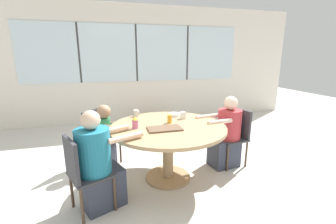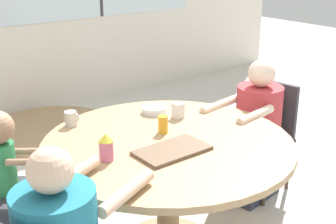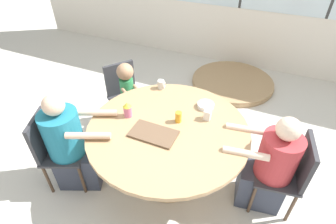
# 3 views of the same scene
# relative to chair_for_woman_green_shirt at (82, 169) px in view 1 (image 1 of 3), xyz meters

# --- Properties ---
(ground_plane) EXTENTS (16.00, 16.00, 0.00)m
(ground_plane) POSITION_rel_chair_for_woman_green_shirt_xyz_m (1.02, 0.44, -0.50)
(ground_plane) COLOR beige
(wall_back_with_windows) EXTENTS (8.40, 0.08, 2.80)m
(wall_back_with_windows) POSITION_rel_chair_for_woman_green_shirt_xyz_m (1.02, 3.41, 0.92)
(wall_back_with_windows) COLOR silver
(wall_back_with_windows) RESTS_ON ground_plane
(dining_table) EXTENTS (1.49, 1.49, 0.75)m
(dining_table) POSITION_rel_chair_for_woman_green_shirt_xyz_m (1.02, 0.44, 0.11)
(dining_table) COLOR tan
(dining_table) RESTS_ON ground_plane
(chair_for_woman_green_shirt) EXTENTS (0.53, 0.53, 0.85)m
(chair_for_woman_green_shirt) POSITION_rel_chair_for_woman_green_shirt_xyz_m (0.00, 0.00, 0.00)
(chair_for_woman_green_shirt) COLOR #333338
(chair_for_woman_green_shirt) RESTS_ON ground_plane
(chair_for_man_blue_shirt) EXTENTS (0.46, 0.46, 0.85)m
(chair_for_man_blue_shirt) POSITION_rel_chair_for_woman_green_shirt_xyz_m (2.13, 0.61, 0.00)
(chair_for_man_blue_shirt) COLOR #333338
(chair_for_man_blue_shirt) RESTS_ON ground_plane
(chair_for_toddler) EXTENTS (0.56, 0.56, 0.85)m
(chair_for_toddler) POSITION_rel_chair_for_woman_green_shirt_xyz_m (0.12, 1.10, 0.00)
(chair_for_toddler) COLOR #333338
(chair_for_toddler) RESTS_ON ground_plane
(person_woman_green_shirt) EXTENTS (0.72, 0.57, 1.09)m
(person_woman_green_shirt) POSITION_rel_chair_for_woman_green_shirt_xyz_m (0.16, 0.07, -0.02)
(person_woman_green_shirt) COLOR #333847
(person_woman_green_shirt) RESTS_ON ground_plane
(person_man_blue_shirt) EXTENTS (0.66, 0.42, 1.06)m
(person_man_blue_shirt) POSITION_rel_chair_for_woman_green_shirt_xyz_m (1.96, 0.59, -0.03)
(person_man_blue_shirt) COLOR #333847
(person_man_blue_shirt) RESTS_ON ground_plane
(person_toddler) EXTENTS (0.34, 0.31, 0.94)m
(person_toddler) POSITION_rel_chair_for_woman_green_shirt_xyz_m (0.24, 1.01, -0.00)
(person_toddler) COLOR #333847
(person_toddler) RESTS_ON ground_plane
(food_tray_dark) EXTENTS (0.41, 0.24, 0.02)m
(food_tray_dark) POSITION_rel_chair_for_woman_green_shirt_xyz_m (0.94, 0.31, 0.25)
(food_tray_dark) COLOR brown
(food_tray_dark) RESTS_ON dining_table
(coffee_mug) EXTENTS (0.08, 0.08, 0.09)m
(coffee_mug) POSITION_rel_chair_for_woman_green_shirt_xyz_m (0.69, 1.01, 0.29)
(coffee_mug) COLOR beige
(coffee_mug) RESTS_ON dining_table
(sippy_cup) EXTENTS (0.08, 0.08, 0.15)m
(sippy_cup) POSITION_rel_chair_for_woman_green_shirt_xyz_m (0.61, 0.44, 0.32)
(sippy_cup) COLOR #CC668C
(sippy_cup) RESTS_ON dining_table
(juice_glass) EXTENTS (0.06, 0.06, 0.11)m
(juice_glass) POSITION_rel_chair_for_woman_green_shirt_xyz_m (1.08, 0.56, 0.30)
(juice_glass) COLOR gold
(juice_glass) RESTS_ON dining_table
(milk_carton_small) EXTENTS (0.06, 0.06, 0.10)m
(milk_carton_small) POSITION_rel_chair_for_woman_green_shirt_xyz_m (1.31, 0.70, 0.29)
(milk_carton_small) COLOR silver
(milk_carton_small) RESTS_ON dining_table
(bowl_white_shallow) EXTENTS (0.17, 0.17, 0.04)m
(bowl_white_shallow) POSITION_rel_chair_for_woman_green_shirt_xyz_m (1.25, 0.88, 0.27)
(bowl_white_shallow) COLOR silver
(bowl_white_shallow) RESTS_ON dining_table
(folded_table_stack) EXTENTS (1.32, 1.32, 0.09)m
(folded_table_stack) POSITION_rel_chair_for_woman_green_shirt_xyz_m (1.23, 2.63, -0.46)
(folded_table_stack) COLOR tan
(folded_table_stack) RESTS_ON ground_plane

